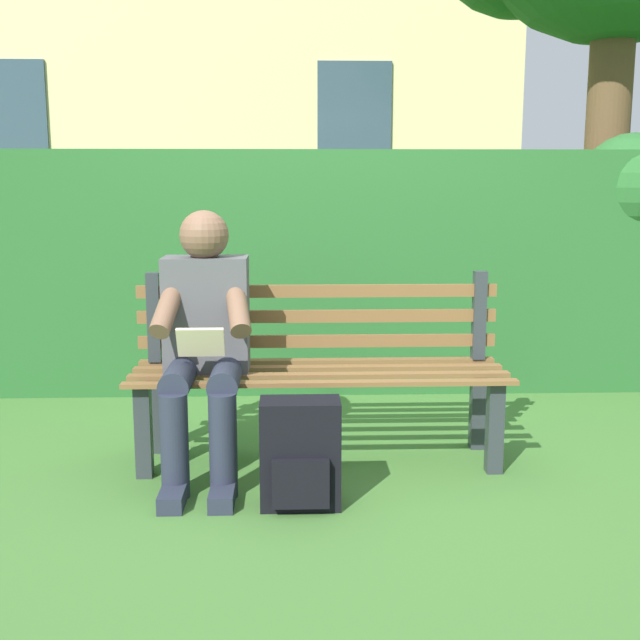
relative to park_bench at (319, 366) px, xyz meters
name	(u,v)px	position (x,y,z in m)	size (l,w,h in m)	color
ground	(319,461)	(0.00, 0.07, -0.44)	(60.00, 60.00, 0.00)	#3D6B2D
park_bench	(319,366)	(0.00, 0.00, 0.00)	(1.72, 0.49, 0.87)	#2D3338
person_seated	(204,337)	(0.51, 0.17, 0.18)	(0.44, 0.73, 1.17)	#4C4C51
hedge_backdrop	(350,263)	(-0.25, -1.45, 0.33)	(5.97, 0.82, 1.59)	#265B28
backpack	(300,455)	(0.09, 0.58, -0.23)	(0.32, 0.25, 0.44)	black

